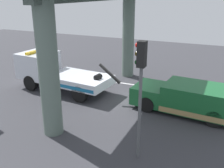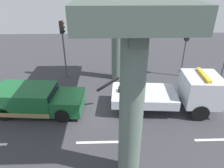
{
  "view_description": "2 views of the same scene",
  "coord_description": "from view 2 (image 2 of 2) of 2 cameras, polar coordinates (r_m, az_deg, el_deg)",
  "views": [
    {
      "loc": [
        -5.61,
        12.98,
        6.09
      ],
      "look_at": [
        -0.03,
        0.75,
        1.24
      ],
      "focal_mm": 41.16,
      "sensor_mm": 36.0,
      "label": 1
    },
    {
      "loc": [
        0.26,
        -10.72,
        7.32
      ],
      "look_at": [
        0.61,
        0.8,
        1.39
      ],
      "focal_mm": 33.05,
      "sensor_mm": 36.0,
      "label": 2
    }
  ],
  "objects": [
    {
      "name": "towed_van_green",
      "position": [
        13.28,
        -20.44,
        -4.19
      ],
      "size": [
        5.34,
        2.55,
        1.58
      ],
      "color": "#195B2D",
      "rests_on": "ground"
    },
    {
      "name": "lane_stripe_mid",
      "position": [
        10.73,
        -2.77,
        -15.78
      ],
      "size": [
        2.6,
        0.16,
        0.01
      ],
      "primitive_type": "cube",
      "color": "silver",
      "rests_on": "ground"
    },
    {
      "name": "lane_stripe_east",
      "position": [
        12.17,
        27.68,
        -13.47
      ],
      "size": [
        2.6,
        0.16,
        0.01
      ],
      "primitive_type": "cube",
      "color": "silver",
      "rests_on": "ground"
    },
    {
      "name": "traffic_light_near",
      "position": [
        16.39,
        -13.42,
        12.33
      ],
      "size": [
        0.39,
        0.32,
        4.55
      ],
      "color": "#515456",
      "rests_on": "ground"
    },
    {
      "name": "overpass_structure",
      "position": [
        10.89,
        3.01,
        18.19
      ],
      "size": [
        3.6,
        11.33,
        6.75
      ],
      "color": "#596B60",
      "rests_on": "ground"
    },
    {
      "name": "tow_truck_white",
      "position": [
        12.99,
        17.31,
        -2.22
      ],
      "size": [
        7.32,
        2.83,
        2.46
      ],
      "color": "silver",
      "rests_on": "ground"
    },
    {
      "name": "traffic_light_far",
      "position": [
        17.35,
        19.83,
        10.77
      ],
      "size": [
        0.39,
        0.32,
        3.92
      ],
      "color": "#515456",
      "rests_on": "ground"
    },
    {
      "name": "ground_plane",
      "position": [
        13.01,
        -2.61,
        -7.3
      ],
      "size": [
        60.0,
        40.0,
        0.1
      ],
      "primitive_type": "cube",
      "color": "#38383D"
    }
  ]
}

